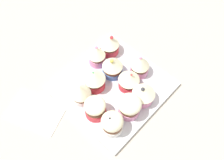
{
  "coord_description": "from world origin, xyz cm",
  "views": [
    {
      "loc": [
        27.62,
        25.84,
        67.11
      ],
      "look_at": [
        0.0,
        0.0,
        4.2
      ],
      "focal_mm": 40.1,
      "sensor_mm": 36.0,
      "label": 1
    }
  ],
  "objects": [
    {
      "name": "cupcake_0",
      "position": [
        -8.88,
        -9.44,
        4.78
      ],
      "size": [
        6.35,
        6.35,
        7.35
      ],
      "color": "#D1333D",
      "rests_on": "baking_tray"
    },
    {
      "name": "cupcake_6",
      "position": [
        -3.21,
        3.76,
        4.72
      ],
      "size": [
        6.33,
        6.33,
        7.03
      ],
      "color": "#D1333D",
      "rests_on": "baking_tray"
    },
    {
      "name": "ground_plane",
      "position": [
        0.0,
        0.0,
        -1.5
      ],
      "size": [
        180.0,
        180.0,
        3.0
      ],
      "primitive_type": "cube",
      "color": "#B2A899"
    },
    {
      "name": "cupcake_10",
      "position": [
        9.95,
        9.38,
        4.77
      ],
      "size": [
        5.98,
        5.98,
        7.3
      ],
      "color": "white",
      "rests_on": "baking_tray"
    },
    {
      "name": "cupcake_9",
      "position": [
        3.18,
        9.51,
        4.97
      ],
      "size": [
        6.58,
        6.58,
        7.19
      ],
      "color": "pink",
      "rests_on": "baking_tray"
    },
    {
      "name": "baking_tray",
      "position": [
        0.0,
        0.0,
        0.6
      ],
      "size": [
        29.83,
        29.83,
        1.2
      ],
      "color": "silver",
      "rests_on": "ground_plane"
    },
    {
      "name": "cupcake_4",
      "position": [
        9.39,
        -3.18,
        4.96
      ],
      "size": [
        5.78,
        5.78,
        7.39
      ],
      "color": "white",
      "rests_on": "baking_tray"
    },
    {
      "name": "cupcake_5",
      "position": [
        -9.23,
        2.93,
        5.06
      ],
      "size": [
        5.65,
        5.65,
        7.95
      ],
      "color": "pink",
      "rests_on": "baking_tray"
    },
    {
      "name": "cupcake_8",
      "position": [
        -2.52,
        9.84,
        4.7
      ],
      "size": [
        6.64,
        6.64,
        6.99
      ],
      "color": "pink",
      "rests_on": "baking_tray"
    },
    {
      "name": "cupcake_3",
      "position": [
        3.61,
        -3.52,
        4.93
      ],
      "size": [
        6.39,
        6.39,
        7.42
      ],
      "color": "#D1333D",
      "rests_on": "baking_tray"
    },
    {
      "name": "napkin",
      "position": [
        21.3,
        -10.61,
        0.3
      ],
      "size": [
        15.35,
        18.52,
        0.6
      ],
      "primitive_type": "cube",
      "rotation": [
        0.0,
        0.0,
        0.37
      ],
      "color": "white",
      "rests_on": "ground_plane"
    },
    {
      "name": "cupcake_2",
      "position": [
        -3.36,
        -2.93,
        4.87
      ],
      "size": [
        6.23,
        6.23,
        7.64
      ],
      "color": "#477AC6",
      "rests_on": "baking_tray"
    },
    {
      "name": "cupcake_1",
      "position": [
        -3.05,
        -9.29,
        4.73
      ],
      "size": [
        5.41,
        5.41,
        7.3
      ],
      "color": "pink",
      "rests_on": "baking_tray"
    },
    {
      "name": "cupcake_7",
      "position": [
        9.87,
        2.96,
        4.68
      ],
      "size": [
        5.99,
        5.99,
        6.88
      ],
      "color": "#D1333D",
      "rests_on": "baking_tray"
    }
  ]
}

